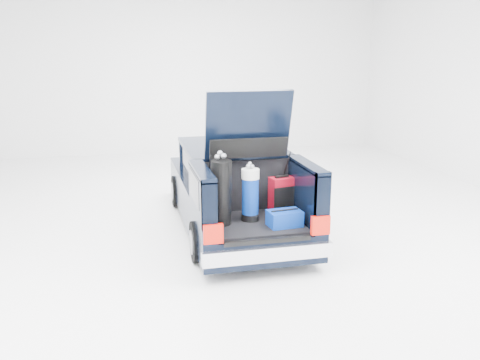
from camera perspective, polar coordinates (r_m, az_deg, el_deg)
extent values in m
plane|color=white|center=(8.97, -0.72, -5.30)|extent=(14.00, 14.00, 0.00)
cube|color=black|center=(9.43, -1.58, -1.14)|extent=(1.75, 3.00, 0.70)
cube|color=black|center=(10.95, -3.21, 0.51)|extent=(1.70, 0.30, 0.50)
cube|color=silver|center=(11.10, -3.33, 0.33)|extent=(1.72, 0.10, 0.22)
cube|color=black|center=(8.80, -0.95, 1.90)|extent=(1.55, 1.95, 0.54)
cube|color=black|center=(8.75, -0.96, 3.75)|extent=(1.62, 2.05, 0.06)
cube|color=black|center=(7.49, 1.74, -6.56)|extent=(1.75, 1.30, 0.40)
cube|color=black|center=(7.43, 1.71, -4.88)|extent=(1.32, 1.18, 0.05)
cube|color=black|center=(7.13, -4.26, -2.36)|extent=(0.20, 1.30, 0.85)
cube|color=black|center=(7.51, 7.50, -1.57)|extent=(0.20, 1.30, 0.85)
cube|color=black|center=(7.02, -4.33, 1.05)|extent=(0.20, 1.30, 0.06)
cube|color=black|center=(7.41, 7.61, 1.67)|extent=(0.20, 1.30, 0.06)
cube|color=black|center=(7.86, 0.62, -0.76)|extent=(1.36, 0.08, 0.84)
cube|color=silver|center=(6.87, 3.20, -8.30)|extent=(1.80, 0.12, 0.20)
cube|color=#9D1006|center=(6.61, -3.03, -6.06)|extent=(0.26, 0.07, 0.26)
cube|color=#9D1006|center=(7.00, 9.03, -5.03)|extent=(0.26, 0.07, 0.26)
cube|color=black|center=(6.83, 3.13, -6.83)|extent=(1.20, 0.06, 0.06)
cube|color=black|center=(7.50, 0.95, 6.23)|extent=(1.28, 0.33, 1.03)
cube|color=black|center=(7.52, 0.88, 7.32)|extent=(0.95, 0.17, 0.54)
cylinder|color=black|center=(10.13, -7.03, -1.26)|extent=(0.20, 0.62, 0.62)
cylinder|color=slate|center=(10.13, -7.03, -1.26)|extent=(0.23, 0.36, 0.36)
cylinder|color=black|center=(10.41, 1.98, -0.72)|extent=(0.20, 0.62, 0.62)
cylinder|color=slate|center=(10.41, 1.98, -0.72)|extent=(0.23, 0.36, 0.36)
cylinder|color=black|center=(7.49, -4.69, -6.93)|extent=(0.20, 0.62, 0.62)
cylinder|color=slate|center=(7.49, -4.69, -6.93)|extent=(0.23, 0.36, 0.36)
cylinder|color=black|center=(7.87, 7.27, -5.92)|extent=(0.20, 0.62, 0.62)
cylinder|color=slate|center=(7.87, 7.27, -5.92)|extent=(0.23, 0.36, 0.36)
cube|color=maroon|center=(7.77, 4.69, -1.71)|extent=(0.39, 0.29, 0.56)
cube|color=black|center=(7.69, 4.73, 0.39)|extent=(0.23, 0.09, 0.03)
cube|color=black|center=(7.69, 4.92, -2.32)|extent=(0.36, 0.09, 0.42)
cylinder|color=black|center=(7.17, -2.13, -1.44)|extent=(0.34, 0.37, 0.95)
cube|color=white|center=(7.28, -2.32, -0.93)|extent=(0.11, 0.04, 0.34)
sphere|color=#99999E|center=(7.06, -2.56, 2.61)|extent=(0.08, 0.08, 0.08)
sphere|color=#99999E|center=(7.02, -1.85, 2.73)|extent=(0.08, 0.08, 0.08)
cylinder|color=black|center=(7.48, 1.15, -4.14)|extent=(0.26, 0.26, 0.10)
cylinder|color=navy|center=(7.38, 1.16, -1.78)|extent=(0.24, 0.24, 0.55)
cylinder|color=white|center=(7.30, 1.17, 0.70)|extent=(0.26, 0.26, 0.14)
sphere|color=#99999E|center=(7.30, 1.37, 1.51)|extent=(0.06, 0.06, 0.06)
sphere|color=#99999E|center=(7.30, 1.10, 1.84)|extent=(0.06, 0.06, 0.06)
cube|color=navy|center=(7.24, 5.03, -4.31)|extent=(0.50, 0.35, 0.22)
cylinder|color=black|center=(7.20, 5.05, -3.39)|extent=(0.41, 0.07, 0.02)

